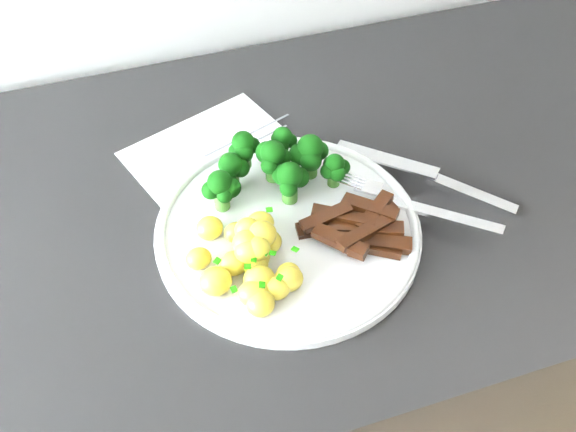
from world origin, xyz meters
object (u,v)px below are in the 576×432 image
object	(u,v)px
plate	(288,228)
broccoli	(273,163)
counter	(294,372)
recipe_paper	(243,182)
knife	(447,185)
potatoes	(251,258)
fork	(416,205)
beef_strips	(358,227)

from	to	relation	value
plate	broccoli	size ratio (longest dim) A/B	1.71
counter	recipe_paper	world-z (taller)	recipe_paper
recipe_paper	knife	xyz separation A→B (m)	(0.23, -0.09, 0.01)
potatoes	knife	bearing A→B (deg)	10.59
recipe_paper	fork	bearing A→B (deg)	-32.93
plate	potatoes	distance (m)	0.07
counter	fork	size ratio (longest dim) A/B	14.93
potatoes	beef_strips	distance (m)	0.13
broccoli	knife	xyz separation A→B (m)	(0.20, -0.06, -0.04)
plate	recipe_paper	bearing A→B (deg)	106.43
recipe_paper	broccoli	world-z (taller)	broccoli
recipe_paper	knife	bearing A→B (deg)	-20.65
beef_strips	knife	size ratio (longest dim) A/B	0.68
knife	plate	bearing A→B (deg)	-178.21
plate	counter	bearing A→B (deg)	62.40
fork	knife	bearing A→B (deg)	25.57
plate	beef_strips	bearing A→B (deg)	-24.38
potatoes	beef_strips	bearing A→B (deg)	4.38
broccoli	fork	world-z (taller)	broccoli
plate	knife	size ratio (longest dim) A/B	1.70
broccoli	beef_strips	xyz separation A→B (m)	(0.07, -0.10, -0.03)
potatoes	knife	xyz separation A→B (m)	(0.26, 0.05, -0.02)
fork	knife	xyz separation A→B (m)	(0.06, 0.03, -0.01)
recipe_paper	beef_strips	world-z (taller)	beef_strips
counter	knife	xyz separation A→B (m)	(0.17, -0.05, 0.46)
recipe_paper	fork	size ratio (longest dim) A/B	2.06
recipe_paper	fork	distance (m)	0.21
counter	plate	distance (m)	0.47
recipe_paper	beef_strips	xyz separation A→B (m)	(0.10, -0.13, 0.02)
recipe_paper	knife	size ratio (longest dim) A/B	1.89
counter	plate	world-z (taller)	plate
beef_strips	broccoli	bearing A→B (deg)	123.79
counter	fork	xyz separation A→B (m)	(0.12, -0.08, 0.47)
plate	potatoes	xyz separation A→B (m)	(-0.05, -0.04, 0.02)
plate	knife	distance (m)	0.20
plate	beef_strips	xyz separation A→B (m)	(0.07, -0.03, 0.01)
potatoes	plate	bearing A→B (deg)	37.34
plate	beef_strips	world-z (taller)	beef_strips
knife	broccoli	bearing A→B (deg)	162.71
broccoli	beef_strips	size ratio (longest dim) A/B	1.46
recipe_paper	broccoli	distance (m)	0.06
potatoes	knife	world-z (taller)	potatoes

